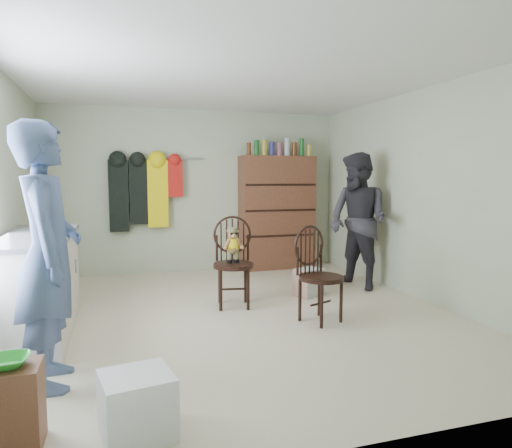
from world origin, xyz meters
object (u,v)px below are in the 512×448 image
object	(u,v)px
counter	(37,284)
dresser	(277,212)
chair_far	(317,270)
chair_front	(233,255)

from	to	relation	value
counter	dresser	distance (m)	3.96
counter	chair_far	size ratio (longest dim) A/B	1.91
counter	dresser	xyz separation A→B (m)	(3.20, 2.30, 0.44)
counter	chair_front	xyz separation A→B (m)	(1.98, 0.39, 0.12)
chair_front	dresser	bearing A→B (deg)	68.13
chair_far	dresser	size ratio (longest dim) A/B	0.47
counter	chair_far	distance (m)	2.69
chair_front	chair_far	size ratio (longest dim) A/B	1.05
counter	chair_front	world-z (taller)	chair_front
counter	chair_far	bearing A→B (deg)	-8.62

